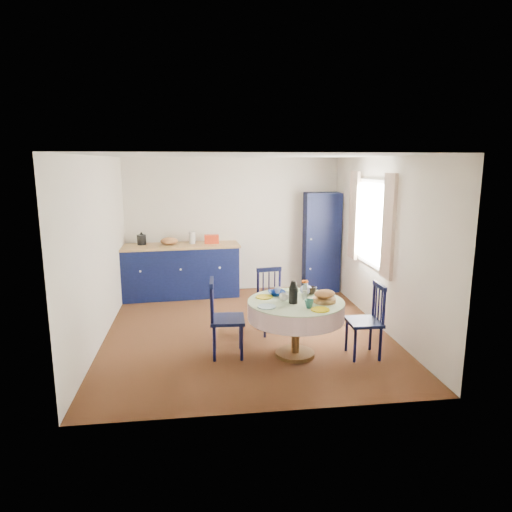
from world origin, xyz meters
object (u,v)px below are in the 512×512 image
(mug_c, at_px, (311,291))
(pantry_cabinet, at_px, (321,242))
(chair_far, at_px, (272,300))
(mug_b, at_px, (309,304))
(dining_table, at_px, (296,310))
(chair_left, at_px, (224,317))
(mug_a, at_px, (284,297))
(mug_d, at_px, (278,290))
(chair_right, at_px, (367,320))
(kitchen_counter, at_px, (180,270))
(cobalt_bowl, at_px, (277,293))

(mug_c, bearing_deg, pantry_cabinet, 71.98)
(chair_far, xyz_separation_m, mug_b, (0.25, -1.18, 0.31))
(chair_far, bearing_deg, mug_c, -65.63)
(pantry_cabinet, distance_m, dining_table, 3.19)
(chair_left, distance_m, chair_far, 1.05)
(pantry_cabinet, relative_size, mug_c, 14.35)
(mug_a, distance_m, mug_d, 0.32)
(chair_far, bearing_deg, chair_right, -52.62)
(chair_right, xyz_separation_m, mug_a, (-1.04, 0.14, 0.29))
(dining_table, distance_m, chair_right, 0.90)
(pantry_cabinet, bearing_deg, mug_b, -104.23)
(pantry_cabinet, bearing_deg, chair_right, -91.09)
(chair_far, relative_size, mug_a, 8.00)
(dining_table, height_order, chair_far, dining_table)
(chair_left, xyz_separation_m, chair_right, (1.78, -0.25, -0.02))
(kitchen_counter, relative_size, mug_d, 24.14)
(chair_right, height_order, mug_d, chair_right)
(kitchen_counter, bearing_deg, chair_far, -59.37)
(chair_left, relative_size, mug_a, 8.61)
(chair_right, distance_m, mug_b, 0.87)
(chair_far, bearing_deg, mug_d, -100.32)
(cobalt_bowl, bearing_deg, dining_table, -53.00)
(kitchen_counter, bearing_deg, dining_table, -65.76)
(cobalt_bowl, bearing_deg, mug_b, -63.08)
(pantry_cabinet, bearing_deg, kitchen_counter, -174.29)
(chair_right, bearing_deg, chair_far, -132.58)
(chair_left, relative_size, chair_far, 1.08)
(mug_b, distance_m, mug_c, 0.57)
(chair_far, height_order, cobalt_bowl, chair_far)
(mug_c, bearing_deg, chair_left, -174.16)
(mug_c, xyz_separation_m, mug_d, (-0.43, 0.09, -0.01))
(kitchen_counter, relative_size, dining_table, 1.82)
(mug_b, relative_size, cobalt_bowl, 0.49)
(dining_table, xyz_separation_m, chair_far, (-0.17, 0.88, -0.14))
(dining_table, relative_size, chair_left, 1.21)
(pantry_cabinet, xyz_separation_m, mug_b, (-1.05, -3.26, -0.16))
(chair_far, relative_size, mug_b, 8.42)
(chair_left, bearing_deg, mug_a, -95.39)
(mug_b, xyz_separation_m, mug_c, (0.16, 0.55, 0.00))
(chair_right, bearing_deg, chair_left, -96.97)
(pantry_cabinet, xyz_separation_m, dining_table, (-1.13, -2.97, -0.33))
(chair_right, bearing_deg, mug_c, -119.20)
(cobalt_bowl, bearing_deg, chair_far, 86.49)
(kitchen_counter, xyz_separation_m, mug_a, (1.37, -2.84, 0.28))
(mug_d, bearing_deg, cobalt_bowl, -107.83)
(kitchen_counter, distance_m, mug_c, 3.18)
(dining_table, bearing_deg, chair_far, 100.65)
(dining_table, xyz_separation_m, chair_right, (0.88, -0.12, -0.13))
(dining_table, bearing_deg, mug_a, 170.86)
(dining_table, bearing_deg, mug_b, -74.17)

